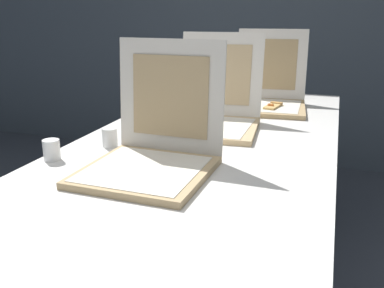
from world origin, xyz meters
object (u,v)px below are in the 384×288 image
(pizza_box_back, at_px, (268,97))
(cup_white_near_left, at_px, (52,150))
(pizza_box_front, at_px, (152,153))
(pizza_box_middle, at_px, (214,115))
(cup_white_near_center, at_px, (110,137))
(table, at_px, (202,156))
(cup_white_far, at_px, (175,108))

(pizza_box_back, xyz_separation_m, cup_white_near_left, (-0.57, -1.05, -0.02))
(pizza_box_front, distance_m, cup_white_near_left, 0.37)
(pizza_box_middle, relative_size, pizza_box_back, 0.97)
(cup_white_near_left, bearing_deg, pizza_box_middle, 54.94)
(cup_white_near_center, bearing_deg, pizza_box_front, -35.08)
(table, bearing_deg, pizza_box_middle, 96.39)
(pizza_box_back, bearing_deg, pizza_box_front, -106.90)
(cup_white_far, bearing_deg, cup_white_near_left, -103.12)
(pizza_box_front, bearing_deg, table, 77.84)
(cup_white_far, bearing_deg, pizza_box_front, -74.70)
(pizza_box_middle, bearing_deg, table, -88.83)
(pizza_box_middle, bearing_deg, pizza_box_back, 65.78)
(table, distance_m, pizza_box_middle, 0.28)
(pizza_box_front, relative_size, cup_white_near_center, 5.88)
(pizza_box_middle, bearing_deg, pizza_box_front, -99.62)
(table, distance_m, cup_white_near_left, 0.55)
(cup_white_far, bearing_deg, pizza_box_back, 38.74)
(pizza_box_middle, xyz_separation_m, cup_white_near_center, (-0.29, -0.39, -0.02))
(cup_white_near_center, bearing_deg, cup_white_far, 84.19)
(table, xyz_separation_m, pizza_box_middle, (-0.03, 0.26, 0.10))
(pizza_box_front, bearing_deg, cup_white_near_left, -175.58)
(table, distance_m, cup_white_near_center, 0.35)
(pizza_box_middle, relative_size, cup_white_near_center, 7.01)
(table, relative_size, pizza_box_middle, 4.72)
(cup_white_far, bearing_deg, table, -56.91)
(pizza_box_back, bearing_deg, cup_white_far, -146.92)
(table, height_order, cup_white_near_left, cup_white_near_left)
(pizza_box_back, relative_size, cup_white_near_left, 7.23)
(cup_white_far, bearing_deg, cup_white_near_center, -95.81)
(pizza_box_middle, xyz_separation_m, cup_white_near_left, (-0.41, -0.58, -0.02))
(cup_white_near_left, bearing_deg, pizza_box_front, 3.05)
(pizza_box_front, distance_m, cup_white_near_center, 0.30)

